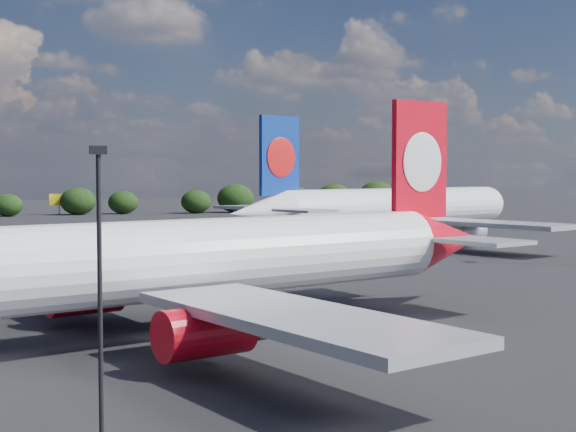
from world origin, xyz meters
name	(u,v)px	position (x,y,z in m)	size (l,w,h in m)	color
ground	(18,267)	(0.00, 60.00, 0.00)	(500.00, 500.00, 0.00)	black
qantas_airliner	(218,259)	(12.00, 14.79, 5.04)	(49.77, 47.74, 16.55)	white
china_southern_airliner	(389,209)	(52.17, 69.64, 5.57)	(54.13, 52.07, 18.28)	white
apron_lamp_post	(100,303)	(1.61, -10.23, 6.47)	(0.55, 0.30, 11.64)	black
billboard_yellow	(59,200)	(12.00, 182.00, 3.87)	(5.00, 0.30, 5.50)	yellow
horizon_treeline	(46,201)	(8.46, 178.80, 3.88)	(200.74, 13.47, 9.34)	black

